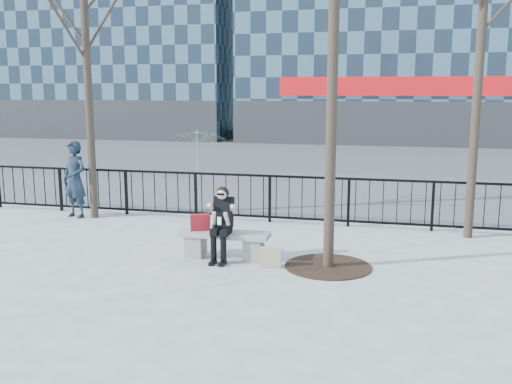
# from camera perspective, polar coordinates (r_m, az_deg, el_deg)

# --- Properties ---
(ground) EXTENTS (120.00, 120.00, 0.00)m
(ground) POSITION_cam_1_polar(r_m,az_deg,el_deg) (10.48, -3.17, -6.60)
(ground) COLOR gray
(ground) RESTS_ON ground
(street_surface) EXTENTS (60.00, 23.00, 0.01)m
(street_surface) POSITION_cam_1_polar(r_m,az_deg,el_deg) (24.96, 6.73, 3.18)
(street_surface) COLOR #474747
(street_surface) RESTS_ON ground
(railing) EXTENTS (14.00, 0.06, 1.10)m
(railing) POSITION_cam_1_polar(r_m,az_deg,el_deg) (13.17, 0.54, -0.62)
(railing) COLOR black
(railing) RESTS_ON ground
(tree_left) EXTENTS (2.80, 2.80, 6.50)m
(tree_left) POSITION_cam_1_polar(r_m,az_deg,el_deg) (14.05, -16.82, 17.29)
(tree_left) COLOR black
(tree_left) RESTS_ON ground
(tree_grate) EXTENTS (1.50, 1.50, 0.02)m
(tree_grate) POSITION_cam_1_polar(r_m,az_deg,el_deg) (10.02, 7.22, -7.38)
(tree_grate) COLOR black
(tree_grate) RESTS_ON ground
(bench_main) EXTENTS (1.65, 0.46, 0.49)m
(bench_main) POSITION_cam_1_polar(r_m,az_deg,el_deg) (10.40, -3.18, -5.01)
(bench_main) COLOR slate
(bench_main) RESTS_ON ground
(seated_woman) EXTENTS (0.50, 0.64, 1.34)m
(seated_woman) POSITION_cam_1_polar(r_m,az_deg,el_deg) (10.16, -3.46, -3.23)
(seated_woman) COLOR black
(seated_woman) RESTS_ON ground
(handbag) EXTENTS (0.39, 0.29, 0.29)m
(handbag) POSITION_cam_1_polar(r_m,az_deg,el_deg) (10.47, -5.61, -3.03)
(handbag) COLOR maroon
(handbag) RESTS_ON bench_main
(shopping_bag) EXTENTS (0.39, 0.19, 0.35)m
(shopping_bag) POSITION_cam_1_polar(r_m,az_deg,el_deg) (9.88, 1.46, -6.58)
(shopping_bag) COLOR beige
(shopping_bag) RESTS_ON ground
(standing_man) EXTENTS (0.76, 0.60, 1.84)m
(standing_man) POSITION_cam_1_polar(r_m,az_deg,el_deg) (14.25, -17.66, 1.22)
(standing_man) COLOR black
(standing_man) RESTS_ON ground
(vendor_umbrella) EXTENTS (2.36, 2.39, 1.77)m
(vendor_umbrella) POSITION_cam_1_polar(r_m,az_deg,el_deg) (18.61, -5.97, 3.54)
(vendor_umbrella) COLOR gold
(vendor_umbrella) RESTS_ON ground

